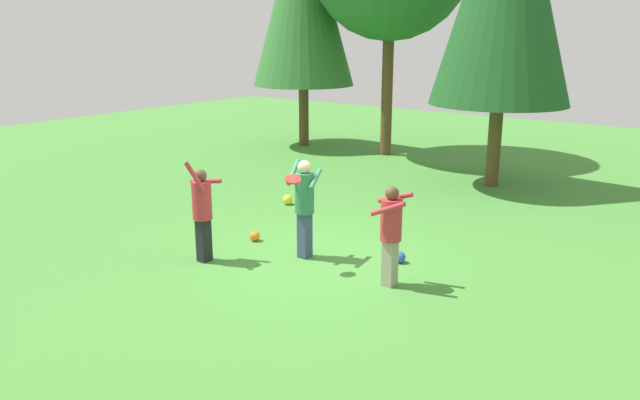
{
  "coord_description": "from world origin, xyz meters",
  "views": [
    {
      "loc": [
        6.32,
        -8.25,
        3.97
      ],
      "look_at": [
        0.01,
        0.23,
        1.05
      ],
      "focal_mm": 34.86,
      "sensor_mm": 36.0,
      "label": 1
    }
  ],
  "objects_px": {
    "person_catcher": "(391,228)",
    "frisbee": "(293,179)",
    "person_bystander": "(305,200)",
    "ball_orange": "(255,236)",
    "ball_yellow": "(288,200)",
    "person_thrower": "(202,207)",
    "ball_blue": "(400,257)"
  },
  "relations": [
    {
      "from": "ball_orange",
      "to": "ball_yellow",
      "type": "xyz_separation_m",
      "value": [
        -1.14,
        2.38,
        0.02
      ]
    },
    {
      "from": "person_thrower",
      "to": "person_bystander",
      "type": "relative_size",
      "value": 1.03
    },
    {
      "from": "person_thrower",
      "to": "person_catcher",
      "type": "height_order",
      "value": "person_thrower"
    },
    {
      "from": "frisbee",
      "to": "person_bystander",
      "type": "bearing_deg",
      "value": 110.96
    },
    {
      "from": "person_catcher",
      "to": "frisbee",
      "type": "xyz_separation_m",
      "value": [
        -1.64,
        -0.41,
        0.62
      ]
    },
    {
      "from": "ball_blue",
      "to": "ball_yellow",
      "type": "height_order",
      "value": "ball_yellow"
    },
    {
      "from": "person_catcher",
      "to": "ball_orange",
      "type": "relative_size",
      "value": 8.16
    },
    {
      "from": "ball_orange",
      "to": "person_bystander",
      "type": "bearing_deg",
      "value": -4.81
    },
    {
      "from": "person_bystander",
      "to": "frisbee",
      "type": "bearing_deg",
      "value": -0.0
    },
    {
      "from": "ball_blue",
      "to": "person_thrower",
      "type": "bearing_deg",
      "value": -144.88
    },
    {
      "from": "person_thrower",
      "to": "ball_yellow",
      "type": "xyz_separation_m",
      "value": [
        -1.15,
        3.7,
        -0.87
      ]
    },
    {
      "from": "frisbee",
      "to": "ball_orange",
      "type": "height_order",
      "value": "frisbee"
    },
    {
      "from": "ball_blue",
      "to": "person_bystander",
      "type": "bearing_deg",
      "value": -152.94
    },
    {
      "from": "person_catcher",
      "to": "ball_blue",
      "type": "bearing_deg",
      "value": -83.62
    },
    {
      "from": "person_thrower",
      "to": "ball_orange",
      "type": "bearing_deg",
      "value": 68.83
    },
    {
      "from": "person_bystander",
      "to": "ball_blue",
      "type": "distance_m",
      "value": 1.95
    },
    {
      "from": "person_catcher",
      "to": "frisbee",
      "type": "relative_size",
      "value": 4.34
    },
    {
      "from": "frisbee",
      "to": "ball_orange",
      "type": "xyz_separation_m",
      "value": [
        -1.55,
        0.71,
        -1.49
      ]
    },
    {
      "from": "person_catcher",
      "to": "person_bystander",
      "type": "height_order",
      "value": "person_bystander"
    },
    {
      "from": "ball_yellow",
      "to": "person_thrower",
      "type": "bearing_deg",
      "value": -72.69
    },
    {
      "from": "person_catcher",
      "to": "person_bystander",
      "type": "bearing_deg",
      "value": -19.85
    },
    {
      "from": "person_thrower",
      "to": "person_catcher",
      "type": "xyz_separation_m",
      "value": [
        3.18,
        1.02,
        -0.02
      ]
    },
    {
      "from": "person_thrower",
      "to": "frisbee",
      "type": "bearing_deg",
      "value": -0.0
    },
    {
      "from": "ball_yellow",
      "to": "person_catcher",
      "type": "bearing_deg",
      "value": -31.79
    },
    {
      "from": "person_thrower",
      "to": "frisbee",
      "type": "relative_size",
      "value": 4.87
    },
    {
      "from": "person_bystander",
      "to": "ball_orange",
      "type": "height_order",
      "value": "person_bystander"
    },
    {
      "from": "person_catcher",
      "to": "person_bystander",
      "type": "distance_m",
      "value": 1.88
    },
    {
      "from": "person_bystander",
      "to": "ball_yellow",
      "type": "xyz_separation_m",
      "value": [
        -2.46,
        2.49,
        -0.94
      ]
    },
    {
      "from": "frisbee",
      "to": "ball_blue",
      "type": "relative_size",
      "value": 1.82
    },
    {
      "from": "person_catcher",
      "to": "frisbee",
      "type": "distance_m",
      "value": 1.8
    },
    {
      "from": "ball_orange",
      "to": "frisbee",
      "type": "bearing_deg",
      "value": -24.69
    },
    {
      "from": "person_thrower",
      "to": "frisbee",
      "type": "xyz_separation_m",
      "value": [
        1.54,
        0.61,
        0.6
      ]
    }
  ]
}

